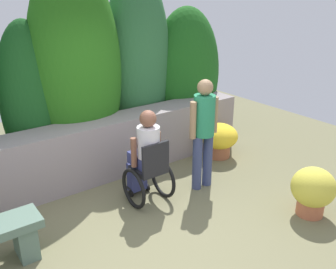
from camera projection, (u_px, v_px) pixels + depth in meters
name	position (u px, v px, depth m)	size (l,w,h in m)	color
ground_plane	(151.00, 244.00, 4.25)	(10.88, 10.88, 0.00)	#706D4C
stone_retaining_wall	(81.00, 154.00, 5.46)	(5.84, 0.53, 0.92)	gray
hedge_backdrop	(71.00, 82.00, 5.64)	(6.70, 1.09, 3.22)	#175224
person_in_wheelchair	(147.00, 160.00, 4.91)	(0.53, 0.66, 1.33)	black
person_standing_companion	(204.00, 128.00, 5.17)	(0.49, 0.30, 1.62)	#38416B
flower_pot_purple_near	(219.00, 139.00, 6.37)	(0.65, 0.65, 0.60)	#A1593A
flower_pot_terracotta_by_wall	(313.00, 190.00, 4.70)	(0.56, 0.56, 0.66)	#BC6543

